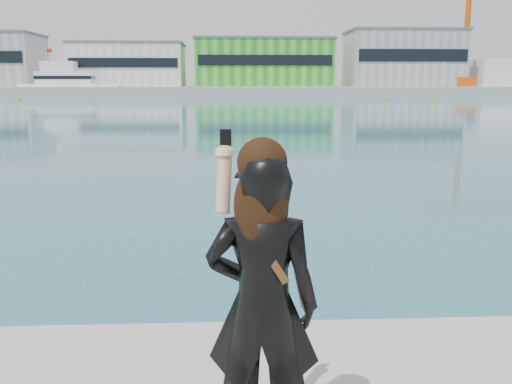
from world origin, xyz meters
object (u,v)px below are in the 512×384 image
dock_crane (473,25)px  buoy_far (19,100)px  buoy_near (433,102)px  buoy_extra (387,100)px  woman (262,297)px  motor_yacht (68,84)px

dock_crane → buoy_far: (-88.27, -26.96, -15.07)m
dock_crane → buoy_near: (-22.83, -41.73, -15.07)m
buoy_far → buoy_near: bearing=-12.7°
buoy_extra → woman: woman is taller
buoy_near → buoy_extra: 9.53m
buoy_extra → woman: 93.00m
buoy_extra → motor_yacht: bearing=155.3°
buoy_near → woman: (-30.23, -81.04, 1.71)m
dock_crane → motor_yacht: 86.66m
dock_crane → buoy_near: dock_crane is taller
dock_crane → motor_yacht: bearing=-175.5°
buoy_near → buoy_extra: (-4.61, 8.35, 0.00)m
motor_yacht → buoy_near: motor_yacht is taller
buoy_far → woman: woman is taller
dock_crane → buoy_extra: size_ratio=48.00×
buoy_near → woman: size_ratio=0.28×
motor_yacht → buoy_far: (-2.78, -20.23, -2.58)m
motor_yacht → buoy_extra: 63.93m
dock_crane → buoy_far: dock_crane is taller
dock_crane → buoy_extra: 45.76m
dock_crane → motor_yacht: dock_crane is taller
motor_yacht → woman: size_ratio=10.97×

